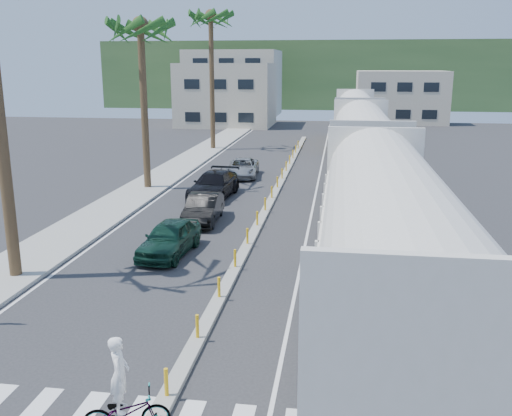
% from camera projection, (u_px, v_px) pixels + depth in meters
% --- Properties ---
extents(ground, '(140.00, 140.00, 0.00)m').
position_uv_depth(ground, '(179.00, 379.00, 14.54)').
color(ground, '#28282B').
rests_on(ground, ground).
extents(sidewalk, '(3.00, 90.00, 0.15)m').
position_uv_depth(sidewalk, '(159.00, 179.00, 39.71)').
color(sidewalk, gray).
rests_on(sidewalk, ground).
extents(rails, '(1.56, 100.00, 0.06)m').
position_uv_depth(rails, '(354.00, 177.00, 40.70)').
color(rails, black).
rests_on(rails, ground).
extents(median, '(0.45, 60.00, 0.85)m').
position_uv_depth(median, '(272.00, 199.00, 33.68)').
color(median, gray).
rests_on(median, ground).
extents(lane_markings, '(9.42, 90.00, 0.01)m').
position_uv_depth(lane_markings, '(249.00, 182.00, 38.83)').
color(lane_markings, silver).
rests_on(lane_markings, ground).
extents(freight_train, '(3.00, 60.94, 5.85)m').
position_uv_depth(freight_train, '(359.00, 152.00, 32.66)').
color(freight_train, beige).
rests_on(freight_train, ground).
extents(palm_trees, '(3.50, 37.20, 13.75)m').
position_uv_depth(palm_trees, '(147.00, 14.00, 34.83)').
color(palm_trees, brown).
rests_on(palm_trees, ground).
extents(buildings, '(38.00, 27.00, 10.00)m').
position_uv_depth(buildings, '(270.00, 89.00, 83.14)').
color(buildings, '#B7AA91').
rests_on(buildings, ground).
extents(hillside, '(80.00, 20.00, 12.00)m').
position_uv_depth(hillside, '(322.00, 75.00, 109.04)').
color(hillside, '#385628').
rests_on(hillside, ground).
extents(car_lead, '(2.43, 4.55, 1.45)m').
position_uv_depth(car_lead, '(169.00, 238.00, 23.88)').
color(car_lead, '#103124').
rests_on(car_lead, ground).
extents(car_second, '(1.94, 4.49, 1.43)m').
position_uv_depth(car_second, '(203.00, 208.00, 28.89)').
color(car_second, black).
rests_on(car_second, ground).
extents(car_third, '(3.08, 5.69, 1.54)m').
position_uv_depth(car_third, '(214.00, 185.00, 34.23)').
color(car_third, black).
rests_on(car_third, ground).
extents(car_rear, '(2.85, 4.97, 1.29)m').
position_uv_depth(car_rear, '(242.00, 168.00, 40.69)').
color(car_rear, '#939598').
rests_on(car_rear, ground).
extents(cyclist, '(1.74, 2.26, 2.27)m').
position_uv_depth(cyclist, '(125.00, 404.00, 12.24)').
color(cyclist, '#9EA0A5').
rests_on(cyclist, ground).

